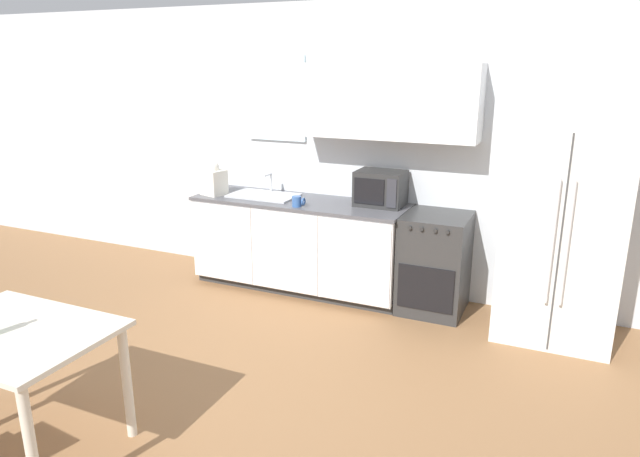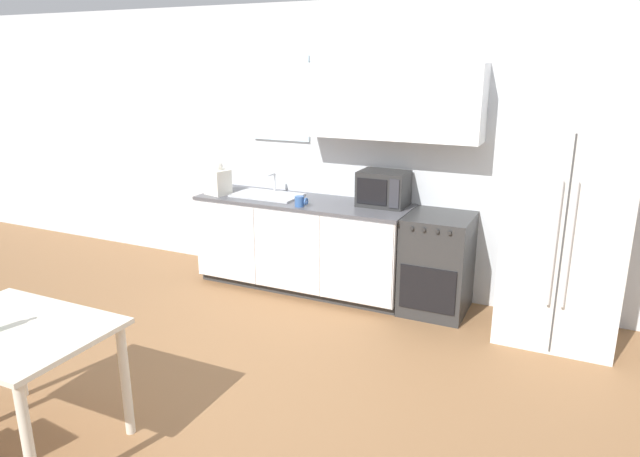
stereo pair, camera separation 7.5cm
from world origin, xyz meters
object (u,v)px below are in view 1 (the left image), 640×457
at_px(refrigerator, 562,234).
at_px(coffee_mug, 298,201).
at_px(oven_range, 434,263).
at_px(dining_table, 14,349).
at_px(microwave, 381,188).

height_order(refrigerator, coffee_mug, refrigerator).
xyz_separation_m(oven_range, dining_table, (-1.69, -2.87, 0.19)).
bearing_deg(coffee_mug, refrigerator, 4.72).
relative_size(refrigerator, dining_table, 1.62).
relative_size(oven_range, coffee_mug, 7.33).
bearing_deg(refrigerator, microwave, 173.68).
bearing_deg(coffee_mug, microwave, 28.04).
bearing_deg(microwave, dining_table, -110.84).
xyz_separation_m(refrigerator, coffee_mug, (-2.23, -0.18, 0.08)).
bearing_deg(microwave, refrigerator, -6.32).
relative_size(refrigerator, coffee_mug, 14.28).
height_order(coffee_mug, dining_table, coffee_mug).
xyz_separation_m(refrigerator, microwave, (-1.56, 0.17, 0.19)).
distance_m(refrigerator, coffee_mug, 2.24).
xyz_separation_m(coffee_mug, dining_table, (-0.46, -2.62, -0.31)).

